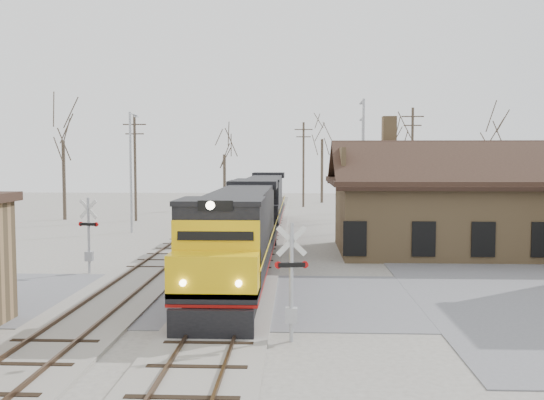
# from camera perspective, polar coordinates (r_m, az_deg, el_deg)

# --- Properties ---
(ground) EXTENTS (140.00, 140.00, 0.00)m
(ground) POSITION_cam_1_polar(r_m,az_deg,el_deg) (23.77, -3.86, -9.24)
(ground) COLOR #A6A096
(ground) RESTS_ON ground
(road) EXTENTS (60.00, 9.00, 0.03)m
(road) POSITION_cam_1_polar(r_m,az_deg,el_deg) (23.77, -3.86, -9.21)
(road) COLOR slate
(road) RESTS_ON ground
(track_main) EXTENTS (3.40, 90.00, 0.24)m
(track_main) POSITION_cam_1_polar(r_m,az_deg,el_deg) (38.46, -1.42, -4.04)
(track_main) COLOR #A6A096
(track_main) RESTS_ON ground
(track_siding) EXTENTS (3.40, 90.00, 0.24)m
(track_siding) POSITION_cam_1_polar(r_m,az_deg,el_deg) (39.02, -8.04, -3.96)
(track_siding) COLOR #A6A096
(track_siding) RESTS_ON ground
(depot) EXTENTS (15.20, 9.31, 7.90)m
(depot) POSITION_cam_1_polar(r_m,az_deg,el_deg) (36.38, 17.45, -0.97)
(depot) COLOR #99794F
(depot) RESTS_ON ground
(locomotive_lead) EXTENTS (2.78, 18.61, 4.13)m
(locomotive_lead) POSITION_cam_1_polar(r_m,az_deg,el_deg) (26.52, -3.13, -3.09)
(locomotive_lead) COLOR black
(locomotive_lead) RESTS_ON ground
(locomotive_trailing) EXTENTS (2.78, 18.61, 3.91)m
(locomotive_trailing) POSITION_cam_1_polar(r_m,az_deg,el_deg) (45.27, -0.82, -0.15)
(locomotive_trailing) COLOR black
(locomotive_trailing) RESTS_ON ground
(crossbuck_near) EXTENTS (1.01, 0.27, 3.54)m
(crossbuck_near) POSITION_cam_1_polar(r_m,az_deg,el_deg) (18.01, 1.84, -8.01)
(crossbuck_near) COLOR #A5A8AD
(crossbuck_near) RESTS_ON ground
(crossbuck_far) EXTENTS (1.01, 0.32, 3.58)m
(crossbuck_far) POSITION_cam_1_polar(r_m,az_deg,el_deg) (29.78, -16.87, -3.37)
(crossbuck_far) COLOR #A5A8AD
(crossbuck_far) RESTS_ON ground
(streetlight_a) EXTENTS (0.25, 2.04, 8.73)m
(streetlight_a) POSITION_cam_1_polar(r_m,az_deg,el_deg) (45.07, -13.11, 3.21)
(streetlight_a) COLOR #A5A8AD
(streetlight_a) RESTS_ON ground
(streetlight_b) EXTENTS (0.25, 2.04, 9.70)m
(streetlight_b) POSITION_cam_1_polar(r_m,az_deg,el_deg) (44.71, 8.56, 3.90)
(streetlight_b) COLOR #A5A8AD
(streetlight_b) RESTS_ON ground
(streetlight_c) EXTENTS (0.25, 2.04, 9.11)m
(streetlight_c) POSITION_cam_1_polar(r_m,az_deg,el_deg) (55.50, 8.49, 3.60)
(streetlight_c) COLOR #A5A8AD
(streetlight_c) RESTS_ON ground
(utility_pole_a) EXTENTS (2.00, 0.24, 9.08)m
(utility_pole_a) POSITION_cam_1_polar(r_m,az_deg,el_deg) (53.28, -12.76, 3.17)
(utility_pole_a) COLOR #382D23
(utility_pole_a) RESTS_ON ground
(utility_pole_b) EXTENTS (2.00, 0.24, 9.34)m
(utility_pole_b) POSITION_cam_1_polar(r_m,az_deg,el_deg) (66.88, 2.98, 3.52)
(utility_pole_b) COLOR #382D23
(utility_pole_b) RESTS_ON ground
(utility_pole_c) EXTENTS (2.00, 0.24, 9.96)m
(utility_pole_c) POSITION_cam_1_polar(r_m,az_deg,el_deg) (56.41, 13.04, 3.66)
(utility_pole_c) COLOR #382D23
(utility_pole_c) RESTS_ON ground
(tree_a) EXTENTS (4.63, 4.63, 11.34)m
(tree_a) POSITION_cam_1_polar(r_m,az_deg,el_deg) (56.10, -19.09, 6.47)
(tree_a) COLOR #382D23
(tree_a) RESTS_ON ground
(tree_b) EXTENTS (3.86, 3.86, 9.47)m
(tree_b) POSITION_cam_1_polar(r_m,az_deg,el_deg) (64.23, -4.51, 5.14)
(tree_b) COLOR #382D23
(tree_b) RESTS_ON ground
(tree_c) EXTENTS (5.13, 5.13, 12.57)m
(tree_c) POSITION_cam_1_polar(r_m,az_deg,el_deg) (73.59, 4.75, 6.72)
(tree_c) COLOR #382D23
(tree_c) RESTS_ON ground
(tree_d) EXTENTS (4.27, 4.27, 10.46)m
(tree_d) POSITION_cam_1_polar(r_m,az_deg,el_deg) (64.68, 12.03, 5.69)
(tree_d) COLOR #382D23
(tree_d) RESTS_ON ground
(tree_e) EXTENTS (4.54, 4.54, 11.13)m
(tree_e) POSITION_cam_1_polar(r_m,az_deg,el_deg) (62.30, 20.47, 6.03)
(tree_e) COLOR #382D23
(tree_e) RESTS_ON ground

